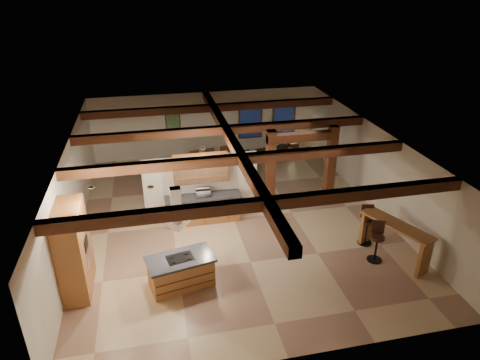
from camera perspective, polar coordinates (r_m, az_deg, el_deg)
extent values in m
plane|color=#CBB087|center=(14.62, -0.88, -5.22)|extent=(12.00, 12.00, 0.00)
plane|color=beige|center=(19.43, -4.46, 7.47)|extent=(10.00, 0.00, 10.00)
plane|color=beige|center=(9.08, 6.93, -16.45)|extent=(10.00, 0.00, 10.00)
plane|color=beige|center=(13.95, -21.50, -1.99)|extent=(0.00, 12.00, 12.00)
plane|color=beige|center=(15.60, 17.39, 1.61)|extent=(0.00, 12.00, 12.00)
plane|color=#3B1E12|center=(13.36, -0.96, 5.51)|extent=(12.00, 12.00, 0.00)
cube|color=#3B210E|center=(9.87, 3.64, -3.15)|extent=(10.00, 0.25, 0.28)
cube|color=#3B210E|center=(12.23, 0.25, 2.83)|extent=(10.00, 0.25, 0.28)
cube|color=#3B210E|center=(14.61, -1.97, 6.71)|extent=(10.00, 0.25, 0.28)
cube|color=#3B210E|center=(17.15, -3.63, 9.58)|extent=(10.00, 0.25, 0.28)
cube|color=#3B210E|center=(13.41, -0.96, 4.95)|extent=(0.28, 12.00, 0.28)
cube|color=#3B210E|center=(14.68, 4.06, 1.24)|extent=(0.30, 0.30, 2.90)
cube|color=#3B210E|center=(15.40, 11.96, 1.94)|extent=(0.30, 0.30, 2.90)
cube|color=#3B210E|center=(14.58, 8.38, 5.73)|extent=(2.50, 0.28, 0.28)
cube|color=beige|center=(14.39, -5.21, -0.87)|extent=(3.80, 0.18, 2.20)
cube|color=#A25634|center=(11.79, -21.31, -8.70)|extent=(0.64, 1.60, 2.40)
cube|color=silver|center=(11.76, -19.82, -8.81)|extent=(0.06, 0.62, 0.95)
cube|color=black|center=(11.65, -19.77, -7.98)|extent=(0.01, 0.50, 0.28)
cube|color=#A25634|center=(14.36, -4.90, -3.94)|extent=(2.40, 0.60, 0.86)
cube|color=black|center=(14.14, -4.97, -2.29)|extent=(2.50, 0.66, 0.08)
cube|color=#A25634|center=(13.91, -5.23, 1.57)|extent=(1.80, 0.34, 0.95)
cube|color=silver|center=(13.75, -5.13, 1.27)|extent=(1.74, 0.02, 0.90)
pyramid|color=silver|center=(10.94, -8.27, -6.57)|extent=(1.10, 1.10, 0.45)
cube|color=silver|center=(10.53, -8.55, -2.84)|extent=(0.26, 0.22, 0.73)
cube|color=#3B210E|center=(19.71, 1.38, 7.96)|extent=(1.10, 0.05, 1.70)
cube|color=black|center=(19.69, 1.40, 7.93)|extent=(0.95, 0.02, 1.55)
cube|color=#3B210E|center=(20.13, 5.86, 8.22)|extent=(1.10, 0.05, 1.70)
cube|color=black|center=(20.11, 5.88, 8.19)|extent=(0.95, 0.02, 1.55)
cube|color=#3B210E|center=(19.17, -8.94, 7.76)|extent=(0.65, 0.04, 0.85)
cube|color=#22502B|center=(19.14, -8.93, 7.73)|extent=(0.55, 0.01, 0.75)
cylinder|color=silver|center=(10.58, -11.84, -0.94)|extent=(0.16, 0.16, 0.03)
cylinder|color=silver|center=(12.76, -4.93, 4.27)|extent=(0.16, 0.16, 0.03)
cylinder|color=silver|center=(10.96, -19.19, -0.92)|extent=(0.16, 0.16, 0.03)
cube|color=#A25634|center=(11.70, -7.85, -12.10)|extent=(1.77, 1.13, 0.78)
cube|color=black|center=(11.45, -7.98, -10.41)|extent=(1.89, 1.26, 0.07)
cube|color=black|center=(11.42, -8.00, -10.25)|extent=(0.76, 0.58, 0.02)
imported|color=#391A0E|center=(17.41, -3.49, 1.31)|extent=(2.12, 1.59, 0.66)
imported|color=black|center=(19.38, 3.79, 3.84)|extent=(2.24, 1.32, 0.61)
imported|color=#BABABF|center=(14.06, -4.93, -1.67)|extent=(0.49, 0.34, 0.26)
cube|color=#A25634|center=(12.95, 20.20, -5.64)|extent=(1.36, 2.24, 0.07)
cube|color=#A25634|center=(12.84, 23.37, -9.59)|extent=(0.50, 0.29, 1.10)
cube|color=#A25634|center=(13.71, 16.53, -6.01)|extent=(0.50, 0.29, 1.10)
cube|color=#3B210E|center=(20.03, 7.02, 4.31)|extent=(0.47, 0.47, 0.53)
cylinder|color=black|center=(19.91, 7.07, 5.25)|extent=(0.06, 0.06, 0.17)
cone|color=#FFE299|center=(19.85, 7.10, 5.72)|extent=(0.30, 0.30, 0.19)
cylinder|color=black|center=(12.85, 17.90, -7.35)|extent=(0.39, 0.39, 0.08)
cube|color=black|center=(12.88, 17.93, -5.99)|extent=(0.36, 0.16, 0.43)
cylinder|color=black|center=(13.06, 17.67, -8.77)|extent=(0.06, 0.06, 0.75)
cylinder|color=black|center=(13.26, 17.46, -10.07)|extent=(0.43, 0.43, 0.03)
cylinder|color=black|center=(13.54, 16.65, -5.29)|extent=(0.39, 0.39, 0.08)
cube|color=black|center=(13.57, 16.61, -3.97)|extent=(0.37, 0.13, 0.44)
cylinder|color=black|center=(13.74, 16.45, -6.70)|extent=(0.07, 0.07, 0.77)
cylinder|color=black|center=(13.93, 16.26, -8.00)|extent=(0.44, 0.44, 0.03)
cube|color=#3B210E|center=(16.62, -4.85, 0.36)|extent=(0.46, 0.46, 0.06)
cube|color=#3B210E|center=(16.65, -5.11, 1.71)|extent=(0.39, 0.12, 0.70)
cylinder|color=#3B210E|center=(16.54, -5.16, -0.65)|extent=(0.05, 0.05, 0.39)
cylinder|color=#3B210E|center=(16.63, -4.13, -0.46)|extent=(0.05, 0.05, 0.39)
cylinder|color=#3B210E|center=(16.81, -5.51, -0.21)|extent=(0.05, 0.05, 0.39)
cylinder|color=#3B210E|center=(16.90, -4.49, -0.02)|extent=(0.05, 0.05, 0.39)
cube|color=#3B210E|center=(17.76, -6.21, 2.03)|extent=(0.46, 0.46, 0.06)
cube|color=#3B210E|center=(17.45, -6.07, 2.83)|extent=(0.39, 0.12, 0.70)
cylinder|color=#3B210E|center=(18.04, -5.85, 1.65)|extent=(0.05, 0.05, 0.39)
cylinder|color=#3B210E|center=(17.95, -6.82, 1.48)|extent=(0.05, 0.05, 0.39)
cylinder|color=#3B210E|center=(17.76, -5.54, 1.26)|extent=(0.05, 0.05, 0.39)
cylinder|color=#3B210E|center=(17.67, -6.52, 1.09)|extent=(0.05, 0.05, 0.39)
cube|color=#3B210E|center=(16.82, -2.74, 0.74)|extent=(0.46, 0.46, 0.06)
cube|color=#3B210E|center=(16.84, -3.00, 2.07)|extent=(0.39, 0.12, 0.70)
cylinder|color=#3B210E|center=(16.73, -3.04, -0.26)|extent=(0.05, 0.05, 0.39)
cylinder|color=#3B210E|center=(16.83, -2.02, -0.07)|extent=(0.05, 0.05, 0.39)
cylinder|color=#3B210E|center=(17.00, -3.41, 0.17)|extent=(0.05, 0.05, 0.39)
cylinder|color=#3B210E|center=(17.10, -2.41, 0.36)|extent=(0.05, 0.05, 0.39)
cube|color=#3B210E|center=(17.94, -4.22, 2.37)|extent=(0.46, 0.46, 0.06)
cube|color=#3B210E|center=(17.64, -4.04, 3.17)|extent=(0.39, 0.12, 0.70)
cylinder|color=#3B210E|center=(18.22, -3.89, 1.98)|extent=(0.05, 0.05, 0.39)
cylinder|color=#3B210E|center=(18.13, -4.84, 1.82)|extent=(0.05, 0.05, 0.39)
cylinder|color=#3B210E|center=(17.94, -3.55, 1.61)|extent=(0.05, 0.05, 0.39)
cylinder|color=#3B210E|center=(17.85, -4.51, 1.44)|extent=(0.05, 0.05, 0.39)
cube|color=#3B210E|center=(17.03, -0.67, 1.11)|extent=(0.46, 0.46, 0.06)
cube|color=#3B210E|center=(17.06, -0.93, 2.42)|extent=(0.39, 0.12, 0.70)
cylinder|color=#3B210E|center=(16.94, -0.96, 0.13)|extent=(0.05, 0.05, 0.39)
cylinder|color=#3B210E|center=(17.05, 0.03, 0.31)|extent=(0.05, 0.05, 0.39)
cylinder|color=#3B210E|center=(17.21, -1.36, 0.55)|extent=(0.05, 0.05, 0.39)
cylinder|color=#3B210E|center=(17.32, -0.39, 0.72)|extent=(0.05, 0.05, 0.39)
cube|color=#3B210E|center=(18.15, -2.27, 2.70)|extent=(0.46, 0.46, 0.06)
cube|color=#3B210E|center=(17.84, -2.06, 3.49)|extent=(0.39, 0.12, 0.70)
cylinder|color=#3B210E|center=(18.42, -1.97, 2.31)|extent=(0.05, 0.05, 0.39)
cylinder|color=#3B210E|center=(18.32, -2.90, 2.15)|extent=(0.05, 0.05, 0.39)
cylinder|color=#3B210E|center=(18.15, -1.60, 1.94)|extent=(0.05, 0.05, 0.39)
cylinder|color=#3B210E|center=(18.05, -2.54, 1.78)|extent=(0.05, 0.05, 0.39)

